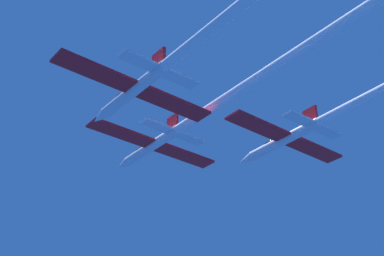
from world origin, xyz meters
TOP-DOWN VIEW (x-y plane):
  - jet_lead at (-0.39, -14.67)m, footprint 18.27×55.95m

SIDE VIEW (x-z plane):
  - jet_lead at x=-0.39m, z-range -1.07..1.95m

